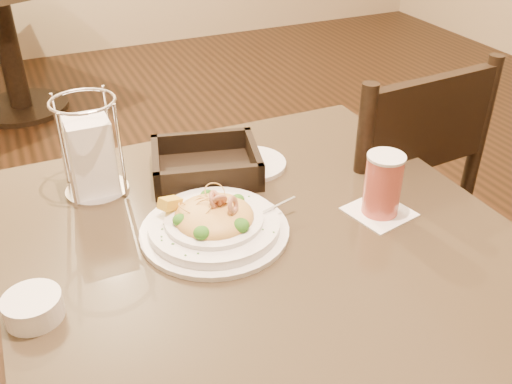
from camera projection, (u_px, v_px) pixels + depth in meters
name	position (u px, v px, depth m)	size (l,w,h in m)	color
main_table	(260.00, 325.00, 1.17)	(0.90, 0.90, 0.73)	black
background_table	(3.00, 24.00, 3.05)	(1.20, 1.20, 0.73)	black
dining_chair_near	(376.00, 208.00, 1.54)	(0.45, 0.45, 0.93)	black
pasta_bowl	(214.00, 222.00, 1.03)	(0.30, 0.27, 0.09)	white
drink_glass	(383.00, 185.00, 1.07)	(0.13, 0.13, 0.13)	white
bread_basket	(206.00, 166.00, 1.22)	(0.26, 0.23, 0.06)	black
napkin_caddy	(91.00, 154.00, 1.13)	(0.13, 0.13, 0.20)	silver
side_plate	(251.00, 164.00, 1.26)	(0.16, 0.16, 0.01)	white
butter_ramekin	(33.00, 307.00, 0.86)	(0.09, 0.09, 0.04)	white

